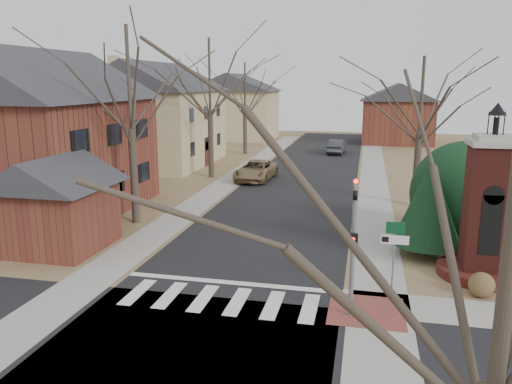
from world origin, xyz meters
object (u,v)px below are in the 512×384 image
(sign_post, at_px, (394,246))
(brick_gate_monument, at_px, (486,221))
(traffic_signal_pole, at_px, (353,237))
(distant_car, at_px, (337,147))
(pickup_truck, at_px, (256,170))

(sign_post, height_order, brick_gate_monument, brick_gate_monument)
(traffic_signal_pole, distance_m, distant_car, 36.59)
(sign_post, distance_m, brick_gate_monument, 4.55)
(pickup_truck, height_order, distant_car, pickup_truck)
(pickup_truck, relative_size, distant_car, 1.20)
(brick_gate_monument, xyz_separation_m, pickup_truck, (-12.40, 16.57, -1.44))
(brick_gate_monument, bearing_deg, pickup_truck, 126.80)
(sign_post, height_order, distant_car, sign_post)
(traffic_signal_pole, distance_m, sign_post, 2.02)
(traffic_signal_pole, bearing_deg, distant_car, 94.24)
(traffic_signal_pole, bearing_deg, brick_gate_monument, 43.24)
(traffic_signal_pole, relative_size, sign_post, 1.64)
(traffic_signal_pole, relative_size, brick_gate_monument, 0.69)
(traffic_signal_pole, height_order, pickup_truck, traffic_signal_pole)
(traffic_signal_pole, distance_m, brick_gate_monument, 6.47)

